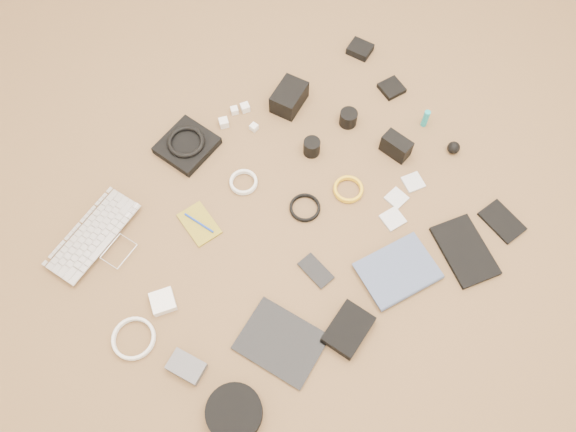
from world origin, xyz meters
TOP-DOWN VIEW (x-y plane):
  - laptop at (-0.56, 0.34)m, footprint 0.41×0.35m
  - headphone_pouch at (-0.11, 0.49)m, footprint 0.23×0.22m
  - headphones at (-0.11, 0.49)m, footprint 0.16×0.16m
  - charger_a at (0.06, 0.48)m, footprint 0.04×0.04m
  - charger_b at (0.16, 0.49)m, footprint 0.04×0.04m
  - charger_c at (0.12, 0.51)m, footprint 0.04×0.04m
  - charger_d at (0.13, 0.40)m, footprint 0.03×0.03m
  - dslr_camera at (0.31, 0.40)m, footprint 0.17×0.15m
  - lens_pouch at (0.71, 0.43)m, footprint 0.11×0.11m
  - notebook_olive at (-0.26, 0.20)m, footprint 0.11×0.16m
  - pen_blue at (-0.26, 0.20)m, footprint 0.04×0.12m
  - cable_white_a at (-0.04, 0.23)m, footprint 0.11×0.11m
  - lens_a at (0.24, 0.18)m, footprint 0.07×0.07m
  - lens_b at (0.43, 0.19)m, footprint 0.08×0.08m
  - card_reader at (0.67, 0.20)m, footprint 0.10×0.10m
  - power_brick at (-0.52, 0.04)m, footprint 0.10×0.10m
  - cable_white_b at (-0.66, -0.00)m, footprint 0.16×0.16m
  - cable_black at (0.06, 0.01)m, footprint 0.12×0.12m
  - cable_yellow at (0.23, -0.03)m, footprint 0.12×0.12m
  - flash at (0.48, -0.02)m, footprint 0.08×0.12m
  - lens_cleaner at (0.65, 0.00)m, footprint 0.03×0.03m
  - battery_charger at (-0.58, -0.18)m, footprint 0.11×0.13m
  - tablet at (-0.30, -0.31)m, footprint 0.27×0.31m
  - phone at (-0.06, -0.19)m, footprint 0.07×0.12m
  - filter_case_left at (0.28, -0.22)m, footprint 0.08×0.08m
  - filter_case_mid at (0.35, -0.16)m, footprint 0.07×0.07m
  - filter_case_right at (0.44, -0.16)m, footprint 0.08×0.08m
  - air_blower at (0.65, -0.15)m, footprint 0.05×0.05m
  - headphone_case at (-0.54, -0.39)m, footprint 0.21×0.21m
  - drive_case at (-0.11, -0.41)m, footprint 0.18×0.15m
  - paperback at (0.13, -0.46)m, footprint 0.28×0.23m
  - notebook_black_a at (0.38, -0.46)m, footprint 0.21×0.27m
  - notebook_black_b at (0.57, -0.47)m, footprint 0.10×0.15m

SIDE VIEW (x-z plane):
  - notebook_olive at x=-0.26m, z-range 0.00..0.01m
  - filter_case_mid at x=0.35m, z-range 0.00..0.01m
  - phone at x=-0.06m, z-range 0.00..0.01m
  - filter_case_right at x=0.44m, z-range 0.00..0.01m
  - filter_case_left at x=0.28m, z-range 0.00..0.01m
  - cable_black at x=0.06m, z-range 0.00..0.01m
  - tablet at x=-0.30m, z-range 0.00..0.01m
  - cable_white_b at x=-0.66m, z-range 0.00..0.01m
  - cable_white_a at x=-0.04m, z-range 0.00..0.01m
  - notebook_black_b at x=0.57m, z-range 0.00..0.01m
  - cable_yellow at x=0.23m, z-range 0.00..0.01m
  - notebook_black_a at x=0.38m, z-range 0.00..0.02m
  - card_reader at x=0.67m, z-range 0.00..0.02m
  - pen_blue at x=-0.26m, z-range 0.01..0.02m
  - charger_d at x=0.13m, z-range 0.00..0.02m
  - paperback at x=0.13m, z-range 0.00..0.02m
  - charger_c at x=0.12m, z-range 0.00..0.03m
  - laptop at x=-0.56m, z-range 0.00..0.03m
  - charger_b at x=0.16m, z-range 0.00..0.03m
  - battery_charger at x=-0.58m, z-range 0.00..0.03m
  - charger_a at x=0.06m, z-range 0.00..0.03m
  - lens_pouch at x=0.71m, z-range 0.00..0.03m
  - power_brick at x=-0.52m, z-range 0.00..0.03m
  - headphone_pouch at x=-0.11m, z-range 0.00..0.03m
  - drive_case at x=-0.11m, z-range 0.00..0.04m
  - air_blower at x=0.65m, z-range 0.00..0.05m
  - headphone_case at x=-0.54m, z-range 0.00..0.05m
  - lens_b at x=0.43m, z-range 0.00..0.06m
  - lens_a at x=0.24m, z-range 0.00..0.07m
  - lens_cleaner at x=0.65m, z-range 0.00..0.08m
  - flash at x=0.48m, z-range 0.00..0.08m
  - dslr_camera at x=0.31m, z-range 0.00..0.08m
  - headphones at x=-0.11m, z-range 0.03..0.05m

